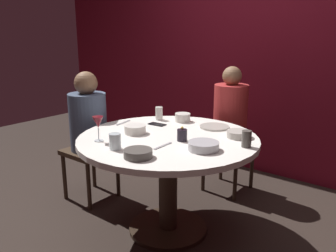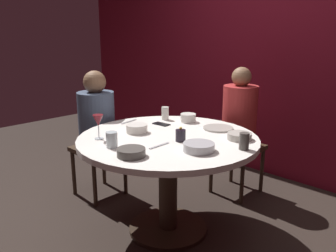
{
  "view_description": "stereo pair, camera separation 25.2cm",
  "coord_description": "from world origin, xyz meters",
  "px_view_note": "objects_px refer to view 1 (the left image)",
  "views": [
    {
      "loc": [
        1.51,
        -1.91,
        1.49
      ],
      "look_at": [
        0.0,
        0.0,
        0.83
      ],
      "focal_mm": 37.68,
      "sensor_mm": 36.0,
      "label": 1
    },
    {
      "loc": [
        1.7,
        -1.75,
        1.49
      ],
      "look_at": [
        0.0,
        0.0,
        0.83
      ],
      "focal_mm": 37.68,
      "sensor_mm": 36.0,
      "label": 2
    }
  ],
  "objects_px": {
    "seated_diner_left": "(88,122)",
    "bowl_salad_center": "(135,129)",
    "dining_table": "(168,158)",
    "bowl_sauce_side": "(239,134)",
    "cup_by_left_diner": "(159,113)",
    "dinner_plate": "(214,127)",
    "cup_by_right_diner": "(247,139)",
    "cup_near_candle": "(115,141)",
    "cell_phone": "(157,124)",
    "bowl_rice_portion": "(183,117)",
    "bowl_small_white": "(138,153)",
    "bowl_serving_large": "(203,146)",
    "wine_glass": "(98,123)",
    "seated_diner_back": "(230,116)",
    "candle_holder": "(182,135)"
  },
  "relations": [
    {
      "from": "cup_by_right_diner",
      "to": "cup_near_candle",
      "type": "bearing_deg",
      "value": -138.72
    },
    {
      "from": "dining_table",
      "to": "bowl_sauce_side",
      "type": "bearing_deg",
      "value": 36.62
    },
    {
      "from": "seated_diner_back",
      "to": "bowl_salad_center",
      "type": "distance_m",
      "value": 1.05
    },
    {
      "from": "wine_glass",
      "to": "bowl_salad_center",
      "type": "xyz_separation_m",
      "value": [
        0.06,
        0.3,
        -0.1
      ]
    },
    {
      "from": "bowl_salad_center",
      "to": "cup_by_right_diner",
      "type": "bearing_deg",
      "value": 15.49
    },
    {
      "from": "seated_diner_left",
      "to": "bowl_salad_center",
      "type": "distance_m",
      "value": 0.66
    },
    {
      "from": "seated_diner_back",
      "to": "cup_by_right_diner",
      "type": "xyz_separation_m",
      "value": [
        0.55,
        -0.79,
        0.08
      ]
    },
    {
      "from": "dinner_plate",
      "to": "cell_phone",
      "type": "xyz_separation_m",
      "value": [
        -0.41,
        -0.21,
        -0.0
      ]
    },
    {
      "from": "bowl_small_white",
      "to": "cup_by_left_diner",
      "type": "height_order",
      "value": "cup_by_left_diner"
    },
    {
      "from": "bowl_salad_center",
      "to": "bowl_small_white",
      "type": "bearing_deg",
      "value": -44.63
    },
    {
      "from": "dinner_plate",
      "to": "cup_by_left_diner",
      "type": "bearing_deg",
      "value": -172.03
    },
    {
      "from": "cell_phone",
      "to": "cup_by_left_diner",
      "type": "distance_m",
      "value": 0.18
    },
    {
      "from": "bowl_sauce_side",
      "to": "bowl_rice_portion",
      "type": "distance_m",
      "value": 0.6
    },
    {
      "from": "dinner_plate",
      "to": "bowl_small_white",
      "type": "height_order",
      "value": "bowl_small_white"
    },
    {
      "from": "cell_phone",
      "to": "bowl_rice_portion",
      "type": "distance_m",
      "value": 0.24
    },
    {
      "from": "cup_near_candle",
      "to": "seated_diner_left",
      "type": "bearing_deg",
      "value": 151.7
    },
    {
      "from": "candle_holder",
      "to": "cup_by_left_diner",
      "type": "xyz_separation_m",
      "value": [
        -0.51,
        0.37,
        0.01
      ]
    },
    {
      "from": "wine_glass",
      "to": "seated_diner_left",
      "type": "bearing_deg",
      "value": 146.85
    },
    {
      "from": "seated_diner_left",
      "to": "wine_glass",
      "type": "distance_m",
      "value": 0.71
    },
    {
      "from": "seated_diner_left",
      "to": "bowl_sauce_side",
      "type": "bearing_deg",
      "value": 13.1
    },
    {
      "from": "bowl_serving_large",
      "to": "bowl_rice_portion",
      "type": "height_order",
      "value": "bowl_rice_portion"
    },
    {
      "from": "wine_glass",
      "to": "cell_phone",
      "type": "distance_m",
      "value": 0.6
    },
    {
      "from": "cell_phone",
      "to": "bowl_serving_large",
      "type": "height_order",
      "value": "bowl_serving_large"
    },
    {
      "from": "dining_table",
      "to": "bowl_rice_portion",
      "type": "xyz_separation_m",
      "value": [
        -0.18,
        0.43,
        0.2
      ]
    },
    {
      "from": "candle_holder",
      "to": "bowl_rice_portion",
      "type": "distance_m",
      "value": 0.54
    },
    {
      "from": "cup_by_left_diner",
      "to": "dinner_plate",
      "type": "bearing_deg",
      "value": 7.97
    },
    {
      "from": "cup_by_left_diner",
      "to": "cell_phone",
      "type": "bearing_deg",
      "value": -55.94
    },
    {
      "from": "dining_table",
      "to": "bowl_salad_center",
      "type": "height_order",
      "value": "bowl_salad_center"
    },
    {
      "from": "seated_diner_back",
      "to": "cup_near_candle",
      "type": "xyz_separation_m",
      "value": [
        -0.1,
        -1.36,
        0.08
      ]
    },
    {
      "from": "seated_diner_back",
      "to": "dining_table",
      "type": "bearing_deg",
      "value": 0.0
    },
    {
      "from": "cup_by_right_diner",
      "to": "bowl_small_white",
      "type": "bearing_deg",
      "value": -125.61
    },
    {
      "from": "bowl_serving_large",
      "to": "bowl_salad_center",
      "type": "relative_size",
      "value": 1.26
    },
    {
      "from": "dining_table",
      "to": "bowl_sauce_side",
      "type": "distance_m",
      "value": 0.54
    },
    {
      "from": "dining_table",
      "to": "cup_by_right_diner",
      "type": "bearing_deg",
      "value": 13.97
    },
    {
      "from": "cup_by_left_diner",
      "to": "cup_by_right_diner",
      "type": "bearing_deg",
      "value": -13.02
    },
    {
      "from": "cup_near_candle",
      "to": "bowl_sauce_side",
      "type": "bearing_deg",
      "value": 55.51
    },
    {
      "from": "seated_diner_left",
      "to": "wine_glass",
      "type": "height_order",
      "value": "seated_diner_left"
    },
    {
      "from": "bowl_rice_portion",
      "to": "cup_near_candle",
      "type": "bearing_deg",
      "value": -84.44
    },
    {
      "from": "seated_diner_left",
      "to": "cup_near_candle",
      "type": "xyz_separation_m",
      "value": [
        0.8,
        -0.43,
        0.09
      ]
    },
    {
      "from": "seated_diner_back",
      "to": "bowl_rice_portion",
      "type": "xyz_separation_m",
      "value": [
        -0.18,
        -0.5,
        0.06
      ]
    },
    {
      "from": "bowl_small_white",
      "to": "cup_by_right_diner",
      "type": "xyz_separation_m",
      "value": [
        0.42,
        0.59,
        0.03
      ]
    },
    {
      "from": "bowl_serving_large",
      "to": "wine_glass",
      "type": "bearing_deg",
      "value": -156.56
    },
    {
      "from": "bowl_serving_large",
      "to": "cup_by_right_diner",
      "type": "xyz_separation_m",
      "value": [
        0.19,
        0.23,
        0.03
      ]
    },
    {
      "from": "wine_glass",
      "to": "candle_holder",
      "type": "bearing_deg",
      "value": 39.08
    },
    {
      "from": "seated_diner_back",
      "to": "bowl_serving_large",
      "type": "xyz_separation_m",
      "value": [
        0.36,
        -1.02,
        0.05
      ]
    },
    {
      "from": "dining_table",
      "to": "cup_by_left_diner",
      "type": "distance_m",
      "value": 0.56
    },
    {
      "from": "candle_holder",
      "to": "seated_diner_left",
      "type": "bearing_deg",
      "value": 179.08
    },
    {
      "from": "bowl_small_white",
      "to": "bowl_rice_portion",
      "type": "xyz_separation_m",
      "value": [
        -0.31,
        0.88,
        0.01
      ]
    },
    {
      "from": "wine_glass",
      "to": "cup_by_left_diner",
      "type": "distance_m",
      "value": 0.74
    },
    {
      "from": "bowl_sauce_side",
      "to": "cup_near_candle",
      "type": "bearing_deg",
      "value": -124.49
    }
  ]
}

